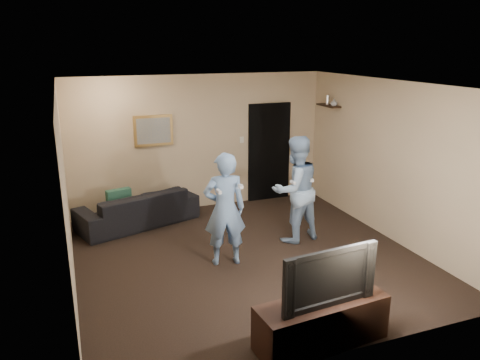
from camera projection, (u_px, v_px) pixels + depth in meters
name	position (u px, v px, depth m)	size (l,w,h in m)	color
ground	(248.00, 257.00, 7.16)	(5.00, 5.00, 0.00)	black
ceiling	(248.00, 85.00, 6.43)	(5.00, 5.00, 0.04)	silver
wall_back	(200.00, 143.00, 9.04)	(5.00, 0.04, 2.60)	tan
wall_front	(343.00, 241.00, 4.55)	(5.00, 0.04, 2.60)	tan
wall_left	(66.00, 194.00, 5.95)	(0.04, 5.00, 2.60)	tan
wall_right	(390.00, 161.00, 7.65)	(0.04, 5.00, 2.60)	tan
sofa	(138.00, 208.00, 8.38)	(2.12, 0.83, 0.62)	black
throw_pillow	(119.00, 201.00, 8.23)	(0.43, 0.14, 0.43)	#164334
painting_frame	(153.00, 130.00, 8.63)	(0.72, 0.05, 0.57)	olive
painting_canvas	(154.00, 131.00, 8.60)	(0.62, 0.01, 0.47)	slate
doorway	(269.00, 152.00, 9.59)	(0.90, 0.06, 2.00)	black
light_switch	(242.00, 140.00, 9.31)	(0.08, 0.02, 0.12)	silver
wall_shelf	(329.00, 106.00, 9.03)	(0.20, 0.60, 0.03)	black
shelf_vase	(334.00, 102.00, 8.84)	(0.13, 0.13, 0.13)	#A7A7AB
shelf_figurine	(328.00, 100.00, 9.05)	(0.06, 0.06, 0.18)	silver
tv_console	(321.00, 323.00, 5.04)	(1.47, 0.47, 0.52)	black
television	(324.00, 274.00, 4.88)	(1.12, 0.15, 0.64)	black
wii_player_left	(225.00, 209.00, 6.75)	(0.67, 0.54, 1.69)	#6E91BF
wii_player_right	(295.00, 189.00, 7.57)	(0.96, 0.80, 1.75)	#8EADCF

